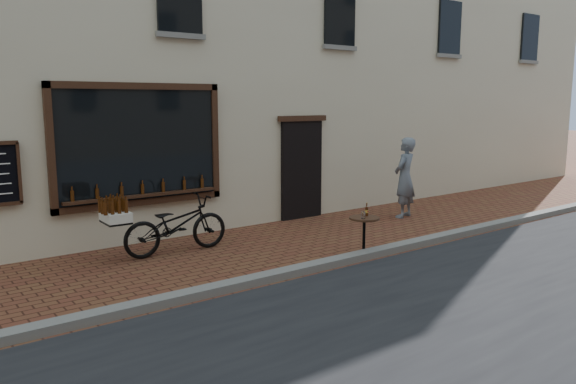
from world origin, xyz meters
TOP-DOWN VIEW (x-y plane):
  - ground at (0.00, 0.00)m, footprint 90.00×90.00m
  - kerb at (0.00, 0.20)m, footprint 90.00×0.25m
  - shop_building at (0.00, 6.50)m, footprint 28.00×6.20m
  - cargo_bicycle at (-1.74, 2.45)m, footprint 2.28×0.71m
  - bistro_table at (0.81, 0.35)m, footprint 0.53×0.53m
  - pedestrian at (3.83, 2.11)m, footprint 0.77×0.62m

SIDE VIEW (x-z plane):
  - ground at x=0.00m, z-range 0.00..0.00m
  - kerb at x=0.00m, z-range 0.00..0.12m
  - bistro_table at x=0.81m, z-range 0.03..0.93m
  - cargo_bicycle at x=-1.74m, z-range -0.02..1.05m
  - pedestrian at x=3.83m, z-range 0.00..1.83m
  - shop_building at x=0.00m, z-range 0.00..10.00m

